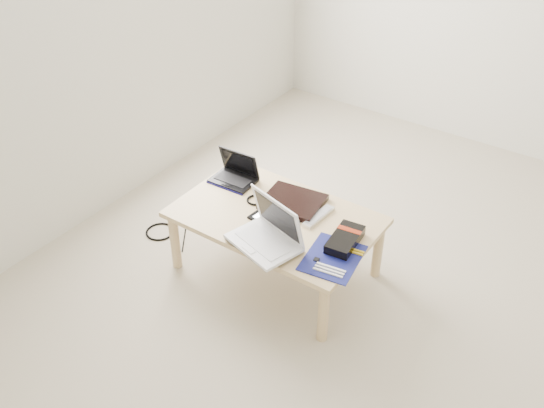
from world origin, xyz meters
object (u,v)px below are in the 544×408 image
Objects in this scene: white_laptop at (268,234)px; netbook at (235,175)px; gpu_box at (345,240)px; coffee_table at (276,222)px.

netbook is at bearing 143.14° from white_laptop.
coffee_table is at bearing 179.91° from gpu_box.
white_laptop is 1.52× the size of gpu_box.
gpu_box is (0.84, -0.15, -0.01)m from netbook.
coffee_table is 0.44m from gpu_box.
white_laptop is 0.40m from gpu_box.
gpu_box is at bearing -0.09° from coffee_table.
white_laptop reaches higher than gpu_box.
gpu_box is at bearing 35.87° from white_laptop.
gpu_box is at bearing -10.39° from netbook.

